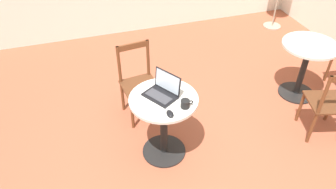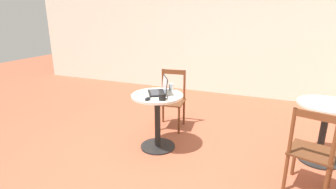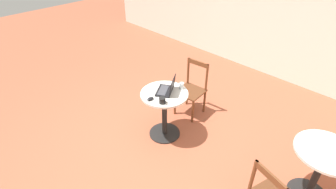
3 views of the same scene
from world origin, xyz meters
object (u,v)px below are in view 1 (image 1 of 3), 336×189
Objects in this scene: cafe_table_mid at (306,60)px; mug at (185,104)px; cafe_table_near at (164,116)px; chair_mid_front at (329,104)px; chair_near_back at (139,83)px; laptop at (162,91)px; mouse at (170,114)px; drinking_glass at (165,78)px.

cafe_table_mid is 1.94m from mug.
cafe_table_near is 2.01m from cafe_table_mid.
cafe_table_near is 0.83× the size of chair_mid_front.
cafe_table_near is 0.83× the size of chair_near_back.
mug is (0.24, -0.89, 0.34)m from chair_near_back.
mug is at bearing 176.97° from chair_mid_front.
cafe_table_mid is 0.83× the size of chair_near_back.
cafe_table_mid is at bearing 11.29° from laptop.
chair_mid_front is at bearing -8.61° from cafe_table_near.
mug reaches higher than mouse.
chair_near_back is at bearing 152.28° from chair_mid_front.
drinking_glass is at bearing -174.25° from cafe_table_mid.
chair_mid_front reaches higher than mug.
chair_mid_front is 1.79m from drinking_glass.
mug is at bearing -50.16° from cafe_table_near.
drinking_glass is (-1.87, -0.19, 0.27)m from cafe_table_mid.
chair_near_back reaches higher than cafe_table_mid.
chair_mid_front reaches higher than cafe_table_mid.
cafe_table_mid is at bearing 5.75° from drinking_glass.
drinking_glass is at bearing -68.77° from chair_near_back.
laptop is at bearing -113.16° from drinking_glass.
laptop is 0.29m from mouse.
mouse is (-1.98, -0.68, 0.24)m from cafe_table_mid.
laptop is at bearing 86.25° from mouse.
drinking_glass is at bearing 97.94° from mug.
laptop is at bearing -82.25° from chair_near_back.
chair_mid_front is (1.77, -0.27, -0.08)m from cafe_table_near.
laptop is (-1.76, 0.32, 0.35)m from chair_mid_front.
chair_mid_front is 1.81m from mouse.
laptop is at bearing 169.80° from chair_mid_front.
cafe_table_mid is 1.96× the size of laptop.
cafe_table_mid is 2.07m from chair_near_back.
chair_near_back is 9.78× the size of drinking_glass.
cafe_table_near is 7.43× the size of mouse.
cafe_table_mid is at bearing 12.66° from cafe_table_near.
mug is 0.44m from drinking_glass.
chair_mid_front is at bearing -10.20° from laptop.
cafe_table_mid is 6.26× the size of mug.
chair_near_back is at bearing 94.23° from mouse.
drinking_glass is (-1.68, 0.52, 0.35)m from chair_mid_front.
mug reaches higher than cafe_table_mid.
chair_mid_front is (-0.20, -0.71, -0.08)m from cafe_table_mid.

